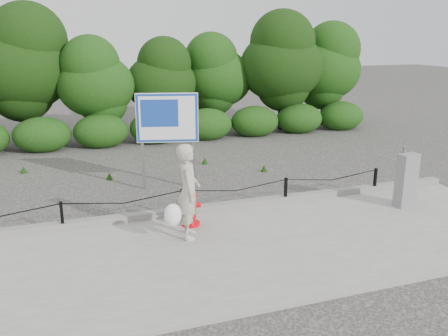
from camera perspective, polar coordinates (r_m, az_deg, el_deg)
ground at (r=10.53m, az=-4.98°, el=-6.03°), size 90.00×90.00×0.00m
sidewalk at (r=8.75m, az=-1.65°, el=-10.38°), size 14.00×4.00×0.08m
curb at (r=10.52m, az=-5.07°, el=-5.17°), size 14.00×0.22×0.14m
chain_barrier at (r=10.37m, az=-5.04°, el=-3.68°), size 10.06×0.06×0.60m
treeline at (r=18.81m, az=-9.40°, el=11.49°), size 20.32×3.91×4.93m
fire_hydrant at (r=9.81m, az=-4.04°, el=-4.80°), size 0.44×0.46×0.80m
pedestrian at (r=9.07m, az=-4.43°, el=-3.01°), size 0.81×0.76×1.86m
utility_cabinet at (r=11.58m, az=21.08°, el=-1.37°), size 0.51×0.37×1.37m
advertising_sign at (r=12.11m, az=-6.85°, el=5.49°), size 1.53×0.48×2.50m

